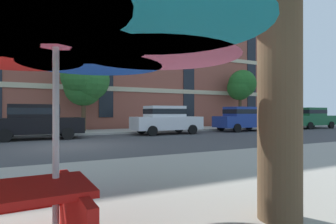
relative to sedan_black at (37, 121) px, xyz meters
The scene contains 10 objects.
ground_plane 4.00m from the sedan_black, 72.26° to the right, with size 120.00×120.00×0.00m, color #424244.
sidewalk_far 3.44m from the sedan_black, 69.10° to the left, with size 56.00×3.60×0.12m, color #B2ADA3.
apartment_building 13.36m from the sedan_black, 84.02° to the left, with size 44.13×12.08×16.00m.
sedan_black is the anchor object (origin of this frame).
sedan_white 7.37m from the sedan_black, ahead, with size 4.40×1.98×1.78m.
sedan_blue 13.68m from the sedan_black, ahead, with size 4.40×1.98×1.78m.
sedan_green 21.28m from the sedan_black, ahead, with size 4.40×1.98×1.78m.
street_tree_middle 5.24m from the sedan_black, 49.31° to the left, with size 3.23×3.02×5.12m.
street_tree_right 17.33m from the sedan_black, 12.21° to the left, with size 2.72×2.50×5.23m.
patio_umbrella 12.76m from the sedan_black, 90.10° to the right, with size 3.88×3.60×2.54m.
Camera 1 is at (-1.41, -11.72, 1.38)m, focal length 29.12 mm.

